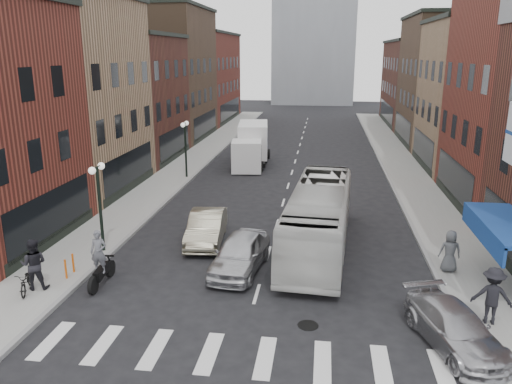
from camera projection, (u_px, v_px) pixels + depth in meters
ground at (253, 307)px, 17.84m from camera, size 160.00×160.00×0.00m
sidewalk_left at (187, 165)px, 39.92m from camera, size 3.00×74.00×0.15m
sidewalk_right at (405, 172)px, 37.70m from camera, size 3.00×74.00×0.15m
curb_left at (205, 167)px, 39.74m from camera, size 0.20×74.00×0.16m
curb_right at (385, 172)px, 37.91m from camera, size 0.20×74.00×0.16m
crosswalk_stripes at (239, 355)px, 14.98m from camera, size 12.00×2.20×0.01m
bldg_left_mid_a at (49, 96)px, 31.49m from camera, size 10.30×10.20×12.30m
bldg_left_mid_b at (115, 98)px, 41.30m from camera, size 10.30×10.20×10.30m
bldg_left_far_a at (157, 74)px, 51.40m from camera, size 10.30×12.20×13.30m
bldg_left_far_b at (192, 77)px, 65.02m from camera, size 10.30×16.20×11.30m
bldg_right_mid_b at (496, 96)px, 37.25m from camera, size 10.30×10.20×11.30m
bldg_right_far_a at (460, 81)px, 47.61m from camera, size 10.30×12.20×12.30m
bldg_right_far_b at (430, 83)px, 61.24m from camera, size 10.30×16.20×10.30m
awning_blue at (502, 226)px, 18.35m from camera, size 1.80×5.00×0.78m
streetlamp_near at (99, 191)px, 21.84m from camera, size 0.32×1.22×4.11m
streetlamp_far at (185, 139)px, 35.19m from camera, size 0.32×1.22×4.11m
bike_rack at (69, 266)px, 19.92m from camera, size 0.08×0.68×0.80m
box_truck at (251, 145)px, 39.94m from camera, size 2.84×7.71×3.26m
motorcycle_rider at (100, 260)px, 19.20m from camera, size 0.66×2.24×2.28m
transit_bus at (319, 218)px, 22.82m from camera, size 3.28×10.89×2.99m
sedan_left_near at (240, 253)px, 20.62m from camera, size 2.31×4.66×1.53m
sedan_left_far at (206, 227)px, 23.77m from camera, size 1.98×4.62×1.48m
curb_car at (455, 328)px, 15.29m from camera, size 2.98×4.63×1.25m
parked_bicycle at (27, 281)px, 18.56m from camera, size 1.06×1.69×0.84m
ped_left_solo at (34, 264)px, 18.65m from camera, size 1.07×0.78×1.98m
ped_right_a at (492, 296)px, 16.27m from camera, size 1.36×0.86×1.95m
ped_right_c at (450, 251)px, 20.19m from camera, size 0.86×0.57×1.74m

